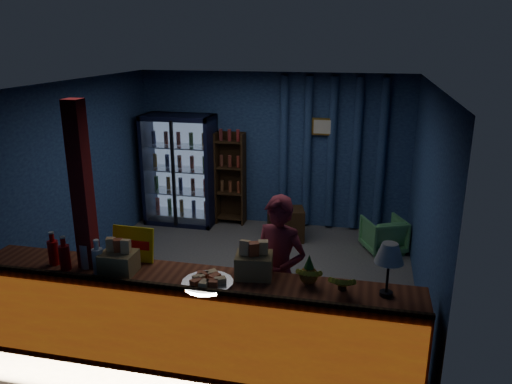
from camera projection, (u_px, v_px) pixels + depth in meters
The scene contains 19 objects.
ground at pixel (241, 277), 6.80m from camera, with size 4.60×4.60×0.00m, color #515154.
room_walls at pixel (239, 166), 6.34m from camera, with size 4.60×4.60×4.60m.
counter at pixel (191, 320), 4.88m from camera, with size 4.40×0.57×0.99m.
support_post at pixel (87, 233), 4.87m from camera, with size 0.16×0.16×2.60m, color maroon.
beverage_cooler at pixel (181, 170), 8.64m from camera, with size 1.20×0.62×1.90m.
bottle_shelf at pixel (231, 178), 8.63m from camera, with size 0.50×0.28×1.60m.
curtain_folds at pixel (331, 154), 8.20m from camera, with size 1.74×0.14×2.50m.
framed_picture at pixel (323, 127), 8.06m from camera, with size 0.36×0.04×0.28m.
shopkeeper at pixel (278, 273), 5.11m from camera, with size 0.60×0.39×1.64m, color maroon.
green_chair at pixel (384, 235), 7.57m from camera, with size 0.57×0.58×0.53m, color #4F9F5D.
side_table at pixel (286, 224), 8.01m from camera, with size 0.66×0.55×0.62m.
yellow_sign at pixel (133, 244), 5.05m from camera, with size 0.45×0.10×0.36m.
soda_bottles at pixel (75, 255), 4.87m from camera, with size 0.64×0.19×0.35m.
snack_box_left at pixel (119, 261), 4.79m from camera, with size 0.33×0.28×0.34m.
snack_box_centre at pixel (254, 264), 4.72m from camera, with size 0.38×0.33×0.36m.
pastry_tray at pixel (207, 281), 4.59m from camera, with size 0.48×0.48×0.08m.
banana_bunches at pixel (326, 278), 4.52m from camera, with size 0.57×0.32×0.19m.
table_lamp at pixel (389, 255), 4.28m from camera, with size 0.25×0.25×0.50m.
pineapple at pixel (309, 273), 4.55m from camera, with size 0.17×0.17×0.29m.
Camera 1 is at (1.58, -5.95, 3.12)m, focal length 35.00 mm.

